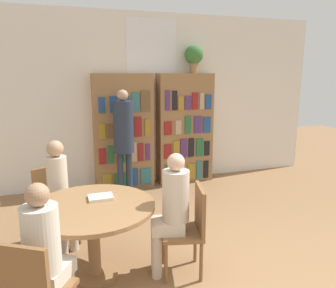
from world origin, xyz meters
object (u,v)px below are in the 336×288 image
chair_left_side (54,201)px  seated_reader_back (46,251)px  chair_far_side (189,225)px  seated_reader_left (60,190)px  bookshelf_right (185,129)px  flower_vase (194,56)px  bookshelf_left (124,132)px  seated_reader_right (171,207)px  librarian_standing (124,132)px  reading_table (93,217)px

chair_left_side → seated_reader_back: (-0.03, -1.51, 0.20)m
chair_far_side → seated_reader_left: seated_reader_left is taller
bookshelf_right → flower_vase: size_ratio=4.07×
bookshelf_left → seated_reader_right: bookshelf_left is taller
chair_far_side → librarian_standing: 2.32m
bookshelf_left → chair_far_side: 2.79m
flower_vase → seated_reader_right: size_ratio=0.39×
reading_table → flower_vase: bearing=50.8°
bookshelf_right → seated_reader_right: size_ratio=1.59×
bookshelf_right → chair_left_side: (-2.27, -1.67, -0.48)m
chair_left_side → seated_reader_back: 1.52m
bookshelf_right → chair_left_side: size_ratio=2.19×
chair_left_side → seated_reader_left: size_ratio=0.72×
reading_table → seated_reader_back: bearing=-121.1°
bookshelf_left → seated_reader_back: bearing=-110.2°
chair_left_side → chair_far_side: 1.67m
bookshelf_left → chair_left_side: 2.08m
chair_far_side → librarian_standing: (-0.22, 2.24, 0.56)m
chair_far_side → bookshelf_right: bearing=-6.8°
bookshelf_right → chair_far_side: 2.96m
bookshelf_left → chair_left_side: bearing=-124.4°
librarian_standing → chair_left_side: bearing=-132.1°
bookshelf_left → flower_vase: (1.29, 0.00, 1.29)m
reading_table → chair_far_side: (0.91, -0.21, -0.12)m
reading_table → chair_left_side: 0.94m
flower_vase → chair_far_side: flower_vase is taller
bookshelf_right → reading_table: bearing=-127.0°
reading_table → seated_reader_left: seated_reader_left is taller
seated_reader_right → librarian_standing: bearing=14.3°
bookshelf_right → seated_reader_right: (-1.17, -2.70, -0.28)m
reading_table → librarian_standing: size_ratio=0.69×
chair_far_side → librarian_standing: size_ratio=0.52×
flower_vase → chair_far_side: size_ratio=0.54×
bookshelf_right → librarian_standing: (-1.22, -0.50, 0.08)m
bookshelf_left → bookshelf_right: size_ratio=1.00×
chair_far_side → seated_reader_right: 0.27m
chair_far_side → bookshelf_left: bearing=15.9°
reading_table → chair_far_side: 0.94m
chair_left_side → seated_reader_right: (1.10, -1.03, 0.20)m
bookshelf_right → seated_reader_back: size_ratio=1.59×
seated_reader_left → chair_left_side: bearing=-90.0°
seated_reader_left → bookshelf_left: bearing=-143.1°
bookshelf_right → reading_table: bookshelf_right is taller
bookshelf_left → seated_reader_left: (-1.07, -1.84, -0.28)m
bookshelf_right → seated_reader_left: bearing=-140.0°
seated_reader_back → bookshelf_right: bearing=85.3°
chair_far_side → reading_table: bearing=90.0°
flower_vase → seated_reader_left: 3.38m
bookshelf_right → librarian_standing: bookshelf_right is taller
bookshelf_left → bookshelf_right: bearing=0.0°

